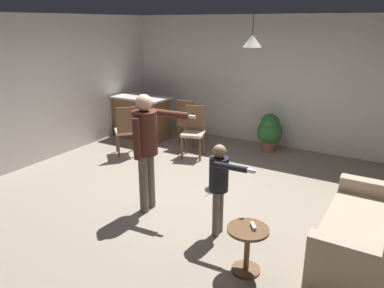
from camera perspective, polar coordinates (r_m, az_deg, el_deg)
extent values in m
plane|color=gray|center=(5.72, -1.39, -8.15)|extent=(7.68, 7.68, 0.00)
cube|color=silver|center=(8.10, 10.86, 9.47)|extent=(6.40, 0.10, 2.70)
cube|color=silver|center=(7.45, -22.97, 7.60)|extent=(0.10, 6.40, 2.70)
cube|color=tan|center=(4.68, 24.81, -13.34)|extent=(0.85, 1.44, 0.45)
cube|color=tan|center=(3.95, 23.42, -17.89)|extent=(0.85, 0.18, 0.63)
cube|color=tan|center=(5.36, 26.05, -8.33)|extent=(0.85, 0.18, 0.63)
cylinder|color=brown|center=(4.16, 18.23, -20.11)|extent=(0.05, 0.05, 0.06)
cylinder|color=brown|center=(5.50, 22.23, -10.45)|extent=(0.05, 0.05, 0.06)
cube|color=brown|center=(8.56, -7.69, 3.97)|extent=(1.20, 0.60, 0.91)
cube|color=beige|center=(8.45, -7.82, 7.09)|extent=(1.26, 0.66, 0.04)
cylinder|color=brown|center=(3.97, 8.62, -12.90)|extent=(0.44, 0.44, 0.03)
cylinder|color=brown|center=(4.11, 8.44, -16.01)|extent=(0.06, 0.06, 0.49)
cylinder|color=brown|center=(4.25, 8.29, -18.57)|extent=(0.31, 0.31, 0.03)
cylinder|color=#60564C|center=(5.31, -6.41, -5.47)|extent=(0.12, 0.12, 0.84)
cylinder|color=#60564C|center=(5.18, -7.47, -6.15)|extent=(0.12, 0.12, 0.84)
cylinder|color=#4C261E|center=(5.00, -7.25, 1.71)|extent=(0.33, 0.33, 0.59)
sphere|color=#D8AD8C|center=(4.90, -7.44, 6.31)|extent=(0.23, 0.23, 0.23)
cylinder|color=#4C261E|center=(4.94, -3.42, 4.63)|extent=(0.56, 0.14, 0.10)
cube|color=white|center=(4.80, -0.22, 4.25)|extent=(0.13, 0.04, 0.04)
cylinder|color=#4C261E|center=(4.86, -8.50, 0.78)|extent=(0.10, 0.10, 0.56)
cylinder|color=#60564C|center=(4.74, 4.32, -10.09)|extent=(0.09, 0.09, 0.60)
cylinder|color=#60564C|center=(4.64, 3.68, -10.74)|extent=(0.09, 0.09, 0.60)
cylinder|color=black|center=(4.47, 4.15, -4.66)|extent=(0.24, 0.24, 0.42)
sphere|color=#9E7556|center=(4.36, 4.24, -1.12)|extent=(0.16, 0.16, 0.16)
cylinder|color=black|center=(4.59, 4.84, -4.31)|extent=(0.07, 0.07, 0.40)
cylinder|color=black|center=(4.21, 5.93, -3.56)|extent=(0.40, 0.09, 0.07)
cube|color=white|center=(4.14, 8.87, -4.09)|extent=(0.13, 0.04, 0.04)
cylinder|color=brown|center=(7.40, -11.23, -0.38)|extent=(0.04, 0.04, 0.45)
cylinder|color=brown|center=(7.44, -8.48, -0.12)|extent=(0.04, 0.04, 0.45)
cylinder|color=brown|center=(7.74, -11.52, 0.44)|extent=(0.04, 0.04, 0.45)
cylinder|color=brown|center=(7.78, -8.89, 0.68)|extent=(0.04, 0.04, 0.45)
cube|color=tan|center=(7.51, -10.13, 1.98)|extent=(0.59, 0.59, 0.05)
cube|color=brown|center=(7.26, -10.06, 3.66)|extent=(0.28, 0.31, 0.50)
cylinder|color=brown|center=(7.99, -2.08, 1.37)|extent=(0.04, 0.04, 0.45)
cylinder|color=brown|center=(7.81, 0.16, 0.99)|extent=(0.04, 0.04, 0.45)
cylinder|color=brown|center=(8.28, -0.76, 2.00)|extent=(0.04, 0.04, 0.45)
cylinder|color=brown|center=(8.11, 1.43, 1.65)|extent=(0.04, 0.04, 0.45)
cube|color=#7F664C|center=(7.98, -0.32, 3.23)|extent=(0.43, 0.43, 0.05)
cube|color=brown|center=(7.75, -1.03, 4.88)|extent=(0.38, 0.05, 0.50)
cylinder|color=brown|center=(7.41, 1.80, 0.00)|extent=(0.04, 0.04, 0.45)
cylinder|color=brown|center=(7.48, -0.91, 0.19)|extent=(0.04, 0.04, 0.45)
cylinder|color=brown|center=(7.07, 1.24, -0.89)|extent=(0.04, 0.04, 0.45)
cylinder|color=brown|center=(7.15, -1.59, -0.68)|extent=(0.04, 0.04, 0.45)
cube|color=tan|center=(7.20, 0.14, 1.55)|extent=(0.53, 0.53, 0.05)
cube|color=brown|center=(7.30, 0.46, 4.04)|extent=(0.37, 0.16, 0.50)
cylinder|color=brown|center=(7.81, 11.71, -0.22)|extent=(0.30, 0.30, 0.24)
sphere|color=#2D6B33|center=(7.73, 11.85, 1.87)|extent=(0.51, 0.51, 0.51)
sphere|color=#2D6B33|center=(7.68, 11.94, 3.15)|extent=(0.39, 0.39, 0.39)
cube|color=white|center=(3.98, 9.42, -12.38)|extent=(0.11, 0.13, 0.04)
cone|color=silver|center=(6.40, 9.27, 15.39)|extent=(0.32, 0.32, 0.20)
cylinder|color=black|center=(6.39, 9.40, 17.81)|extent=(0.01, 0.01, 0.36)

